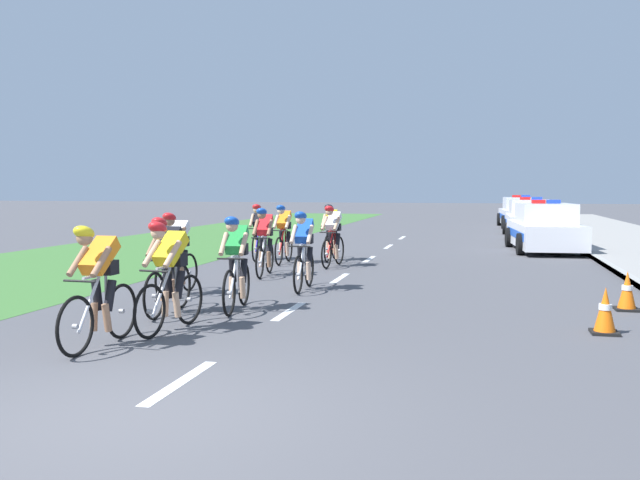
# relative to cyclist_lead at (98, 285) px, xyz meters

# --- Properties ---
(ground_plane) EXTENTS (160.00, 160.00, 0.00)m
(ground_plane) POSITION_rel_cyclist_lead_xyz_m (1.61, -2.17, -0.79)
(ground_plane) COLOR #4C4C51
(kerb_edge) EXTENTS (0.16, 60.00, 0.13)m
(kerb_edge) POSITION_rel_cyclist_lead_xyz_m (7.65, 11.83, -0.72)
(kerb_edge) COLOR #9E9E99
(kerb_edge) RESTS_ON ground
(grass_verge) EXTENTS (7.00, 60.00, 0.01)m
(grass_verge) POSITION_rel_cyclist_lead_xyz_m (-5.85, 11.83, -0.78)
(grass_verge) COLOR #3D7033
(grass_verge) RESTS_ON ground
(lane_markings_centre) EXTENTS (0.14, 25.60, 0.01)m
(lane_markings_centre) POSITION_rel_cyclist_lead_xyz_m (1.61, 6.87, -0.78)
(lane_markings_centre) COLOR white
(lane_markings_centre) RESTS_ON ground
(cyclist_lead) EXTENTS (0.42, 1.72, 1.56)m
(cyclist_lead) POSITION_rel_cyclist_lead_xyz_m (0.00, 0.00, 0.00)
(cyclist_lead) COLOR black
(cyclist_lead) RESTS_ON ground
(cyclist_second) EXTENTS (0.45, 1.72, 1.56)m
(cyclist_second) POSITION_rel_cyclist_lead_xyz_m (0.43, 1.06, 0.00)
(cyclist_second) COLOR black
(cyclist_second) RESTS_ON ground
(cyclist_third) EXTENTS (0.42, 1.72, 1.56)m
(cyclist_third) POSITION_rel_cyclist_lead_xyz_m (-0.17, 2.22, 0.00)
(cyclist_third) COLOR black
(cyclist_third) RESTS_ON ground
(cyclist_fourth) EXTENTS (0.45, 1.72, 1.56)m
(cyclist_fourth) POSITION_rel_cyclist_lead_xyz_m (0.78, 2.73, 0.00)
(cyclist_fourth) COLOR black
(cyclist_fourth) RESTS_ON ground
(cyclist_fifth) EXTENTS (0.42, 1.72, 1.56)m
(cyclist_fifth) POSITION_rel_cyclist_lead_xyz_m (-0.83, 3.93, 0.00)
(cyclist_fifth) COLOR black
(cyclist_fifth) RESTS_ON ground
(cyclist_sixth) EXTENTS (0.42, 1.72, 1.56)m
(cyclist_sixth) POSITION_rel_cyclist_lead_xyz_m (1.28, 5.05, 0.00)
(cyclist_sixth) COLOR black
(cyclist_sixth) RESTS_ON ground
(cyclist_seventh) EXTENTS (0.45, 1.72, 1.56)m
(cyclist_seventh) POSITION_rel_cyclist_lead_xyz_m (-0.10, 6.86, 0.00)
(cyclist_seventh) COLOR black
(cyclist_seventh) RESTS_ON ground
(cyclist_eighth) EXTENTS (0.45, 1.72, 1.56)m
(cyclist_eighth) POSITION_rel_cyclist_lead_xyz_m (1.00, 8.93, 0.00)
(cyclist_eighth) COLOR black
(cyclist_eighth) RESTS_ON ground
(cyclist_ninth) EXTENTS (0.45, 1.72, 1.56)m
(cyclist_ninth) POSITION_rel_cyclist_lead_xyz_m (-1.28, 9.96, 0.00)
(cyclist_ninth) COLOR black
(cyclist_ninth) RESTS_ON ground
(cyclist_tenth) EXTENTS (0.42, 1.72, 1.56)m
(cyclist_tenth) POSITION_rel_cyclist_lead_xyz_m (-0.39, 9.34, 0.00)
(cyclist_tenth) COLOR black
(cyclist_tenth) RESTS_ON ground
(cyclist_eleventh) EXTENTS (0.42, 1.72, 1.56)m
(cyclist_eleventh) POSITION_rel_cyclist_lead_xyz_m (0.66, 10.26, 0.00)
(cyclist_eleventh) COLOR black
(cyclist_eleventh) RESTS_ON ground
(police_car_nearest) EXTENTS (2.26, 4.53, 1.59)m
(police_car_nearest) POSITION_rel_cyclist_lead_xyz_m (6.52, 14.40, -0.11)
(police_car_nearest) COLOR white
(police_car_nearest) RESTS_ON ground
(police_car_second) EXTENTS (2.02, 4.41, 1.59)m
(police_car_second) POSITION_rel_cyclist_lead_xyz_m (6.52, 20.47, -0.11)
(police_car_second) COLOR white
(police_car_second) RESTS_ON ground
(police_car_third) EXTENTS (2.16, 4.48, 1.59)m
(police_car_third) POSITION_rel_cyclist_lead_xyz_m (6.52, 27.08, -0.11)
(police_car_third) COLOR silver
(police_car_third) RESTS_ON ground
(traffic_cone_near) EXTENTS (0.36, 0.36, 0.64)m
(traffic_cone_near) POSITION_rel_cyclist_lead_xyz_m (6.22, 2.28, -0.48)
(traffic_cone_near) COLOR black
(traffic_cone_near) RESTS_ON ground
(traffic_cone_mid) EXTENTS (0.36, 0.36, 0.64)m
(traffic_cone_mid) POSITION_rel_cyclist_lead_xyz_m (6.87, 4.21, -0.48)
(traffic_cone_mid) COLOR black
(traffic_cone_mid) RESTS_ON ground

